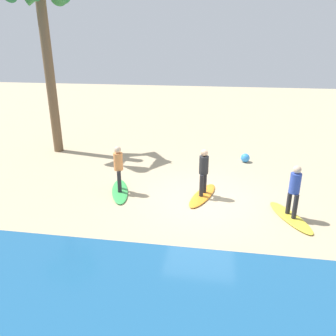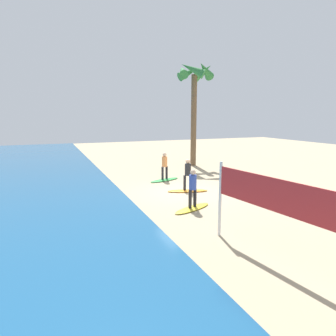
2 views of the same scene
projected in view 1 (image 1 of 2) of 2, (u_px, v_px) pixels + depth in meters
name	position (u px, v px, depth m)	size (l,w,h in m)	color
ground_plane	(202.00, 199.00, 11.47)	(60.00, 60.00, 0.00)	tan
surfboard_yellow	(290.00, 217.00, 10.23)	(2.10, 0.56, 0.09)	yellow
surfer_yellow	(294.00, 188.00, 9.88)	(0.32, 0.43, 1.64)	#232328
surfboard_orange	(203.00, 195.00, 11.67)	(2.10, 0.56, 0.09)	orange
surfer_orange	(204.00, 169.00, 11.31)	(0.32, 0.45, 1.64)	#232328
surfboard_green	(120.00, 191.00, 11.99)	(2.10, 0.56, 0.09)	green
surfer_green	(118.00, 165.00, 11.63)	(0.32, 0.45, 1.64)	#232328
palm_tree	(42.00, 9.00, 14.21)	(2.88, 3.03, 7.94)	brown
beach_ball	(245.00, 158.00, 14.90)	(0.40, 0.40, 0.40)	#338CE5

